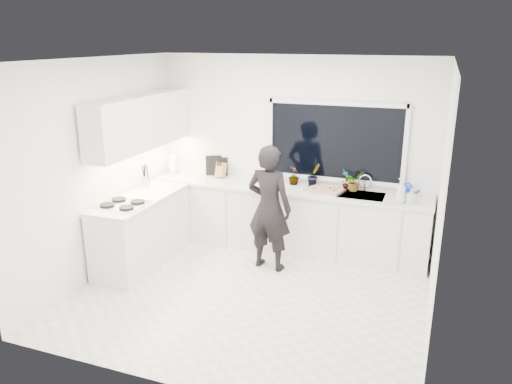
% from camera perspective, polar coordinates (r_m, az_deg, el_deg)
% --- Properties ---
extents(floor, '(4.00, 3.50, 0.02)m').
position_cam_1_polar(floor, '(6.06, -0.76, -11.67)').
color(floor, beige).
rests_on(floor, ground).
extents(wall_back, '(4.00, 0.02, 2.70)m').
position_cam_1_polar(wall_back, '(7.14, 4.28, 4.54)').
color(wall_back, white).
rests_on(wall_back, ground).
extents(wall_left, '(0.02, 3.50, 2.70)m').
position_cam_1_polar(wall_left, '(6.50, -17.60, 2.47)').
color(wall_left, white).
rests_on(wall_left, ground).
extents(wall_right, '(0.02, 3.50, 2.70)m').
position_cam_1_polar(wall_right, '(5.19, 20.39, -1.50)').
color(wall_right, white).
rests_on(wall_right, ground).
extents(ceiling, '(4.00, 3.50, 0.02)m').
position_cam_1_polar(ceiling, '(5.30, -0.88, 14.98)').
color(ceiling, white).
rests_on(ceiling, wall_back).
extents(window, '(1.80, 0.02, 1.00)m').
position_cam_1_polar(window, '(6.93, 9.02, 5.66)').
color(window, black).
rests_on(window, wall_back).
extents(base_cabinets_back, '(3.92, 0.58, 0.88)m').
position_cam_1_polar(base_cabinets_back, '(7.12, 3.42, -3.14)').
color(base_cabinets_back, white).
rests_on(base_cabinets_back, floor).
extents(base_cabinets_left, '(0.58, 1.60, 0.88)m').
position_cam_1_polar(base_cabinets_left, '(6.86, -12.88, -4.40)').
color(base_cabinets_left, white).
rests_on(base_cabinets_left, floor).
extents(countertop_back, '(3.94, 0.62, 0.04)m').
position_cam_1_polar(countertop_back, '(6.96, 3.46, 0.38)').
color(countertop_back, silver).
rests_on(countertop_back, base_cabinets_back).
extents(countertop_left, '(0.62, 1.60, 0.04)m').
position_cam_1_polar(countertop_left, '(6.70, -13.14, -0.74)').
color(countertop_left, silver).
rests_on(countertop_left, base_cabinets_left).
extents(upper_cabinets, '(0.34, 2.10, 0.70)m').
position_cam_1_polar(upper_cabinets, '(6.83, -12.94, 7.83)').
color(upper_cabinets, white).
rests_on(upper_cabinets, wall_left).
extents(sink, '(0.58, 0.42, 0.14)m').
position_cam_1_polar(sink, '(6.77, 12.01, -0.75)').
color(sink, silver).
rests_on(sink, countertop_back).
extents(faucet, '(0.03, 0.03, 0.22)m').
position_cam_1_polar(faucet, '(6.91, 12.35, 1.00)').
color(faucet, silver).
rests_on(faucet, countertop_back).
extents(stovetop, '(0.56, 0.48, 0.03)m').
position_cam_1_polar(stovetop, '(6.43, -15.00, -1.33)').
color(stovetop, black).
rests_on(stovetop, countertop_left).
extents(person, '(0.65, 0.48, 1.66)m').
position_cam_1_polar(person, '(6.40, 1.52, -1.83)').
color(person, black).
rests_on(person, floor).
extents(pizza_tray, '(0.55, 0.45, 0.03)m').
position_cam_1_polar(pizza_tray, '(6.80, 7.85, 0.14)').
color(pizza_tray, silver).
rests_on(pizza_tray, countertop_back).
extents(pizza, '(0.50, 0.40, 0.01)m').
position_cam_1_polar(pizza, '(6.80, 7.86, 0.28)').
color(pizza, red).
rests_on(pizza, pizza_tray).
extents(watering_can, '(0.17, 0.17, 0.13)m').
position_cam_1_polar(watering_can, '(6.84, 16.90, 0.07)').
color(watering_can, '#1225AE').
rests_on(watering_can, countertop_back).
extents(paper_towel_roll, '(0.13, 0.13, 0.26)m').
position_cam_1_polar(paper_towel_roll, '(7.73, -9.50, 3.05)').
color(paper_towel_roll, white).
rests_on(paper_towel_roll, countertop_back).
extents(knife_block, '(0.15, 0.12, 0.22)m').
position_cam_1_polar(knife_block, '(7.42, -4.03, 2.49)').
color(knife_block, '#8F5E42').
rests_on(knife_block, countertop_back).
extents(utensil_crock, '(0.14, 0.14, 0.16)m').
position_cam_1_polar(utensil_crock, '(7.13, -12.45, 1.24)').
color(utensil_crock, silver).
rests_on(utensil_crock, countertop_left).
extents(picture_frame_large, '(0.22, 0.08, 0.28)m').
position_cam_1_polar(picture_frame_large, '(7.52, -4.09, 2.93)').
color(picture_frame_large, black).
rests_on(picture_frame_large, countertop_back).
extents(picture_frame_small, '(0.24, 0.12, 0.30)m').
position_cam_1_polar(picture_frame_small, '(7.56, -4.81, 3.06)').
color(picture_frame_small, black).
rests_on(picture_frame_small, countertop_back).
extents(herb_plants, '(1.09, 0.30, 0.33)m').
position_cam_1_polar(herb_plants, '(6.94, 8.46, 1.55)').
color(herb_plants, '#26662D').
rests_on(herb_plants, countertop_back).
extents(soap_bottles, '(0.27, 0.17, 0.31)m').
position_cam_1_polar(soap_bottles, '(6.52, 16.53, -0.05)').
color(soap_bottles, '#D8BF66').
rests_on(soap_bottles, countertop_back).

